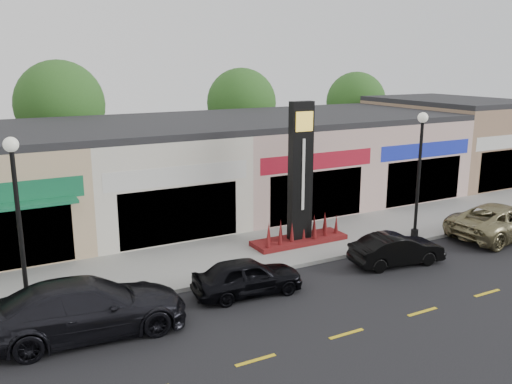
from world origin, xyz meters
TOP-DOWN VIEW (x-y plane):
  - ground at (0.00, 0.00)m, footprint 120.00×120.00m
  - sidewalk at (0.00, 4.35)m, footprint 52.00×4.30m
  - curb at (0.00, 2.10)m, footprint 52.00×0.20m
  - shop_cream at (-1.50, 11.47)m, footprint 7.00×10.01m
  - shop_pink_w at (5.50, 11.47)m, footprint 7.00×10.01m
  - shop_pink_e at (12.50, 11.47)m, footprint 7.00×10.01m
  - shop_tan at (19.50, 11.48)m, footprint 7.00×10.01m
  - tree_rear_west at (-4.00, 19.50)m, footprint 5.20×5.20m
  - tree_rear_mid at (8.00, 19.50)m, footprint 4.80×4.80m
  - tree_rear_east at (18.00, 19.50)m, footprint 4.60×4.60m
  - lamp_west_near at (-8.00, 2.50)m, footprint 0.44×0.44m
  - lamp_east_near at (8.00, 2.50)m, footprint 0.44×0.44m
  - pylon_sign at (3.00, 4.20)m, footprint 4.20×1.30m
  - car_dark_sedan at (-6.59, 0.57)m, footprint 2.73×5.85m
  - car_black_sedan at (-1.25, 0.83)m, footprint 1.82×3.87m
  - car_black_conv at (5.14, 0.55)m, footprint 1.81×3.85m
  - car_gold_suv at (11.66, 0.88)m, footprint 2.80×5.58m

SIDE VIEW (x-z plane):
  - ground at x=0.00m, z-range 0.00..0.00m
  - sidewalk at x=0.00m, z-range 0.00..0.15m
  - curb at x=0.00m, z-range 0.00..0.15m
  - car_black_conv at x=5.14m, z-range 0.00..1.22m
  - car_black_sedan at x=-1.25m, z-range 0.00..1.28m
  - car_gold_suv at x=11.66m, z-range 0.00..1.52m
  - car_dark_sedan at x=-6.59m, z-range 0.00..1.65m
  - pylon_sign at x=3.00m, z-range -0.73..5.27m
  - shop_cream at x=-1.50m, z-range 0.00..4.80m
  - shop_pink_w at x=5.50m, z-range 0.00..4.80m
  - shop_pink_e at x=12.50m, z-range 0.00..4.80m
  - shop_tan at x=19.50m, z-range 0.00..5.30m
  - lamp_west_near at x=-8.00m, z-range 0.74..6.21m
  - lamp_east_near at x=8.00m, z-range 0.74..6.21m
  - tree_rear_east at x=18.00m, z-range 1.16..8.10m
  - tree_rear_mid at x=8.00m, z-range 1.24..8.53m
  - tree_rear_west at x=-4.00m, z-range 1.30..9.13m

